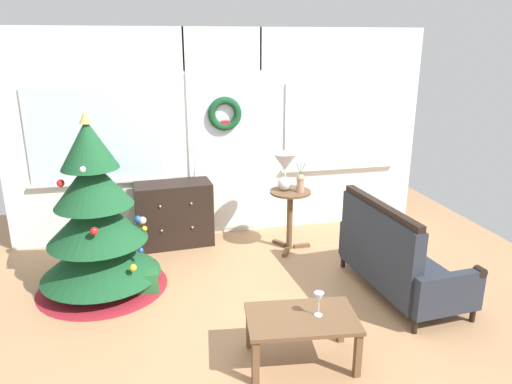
% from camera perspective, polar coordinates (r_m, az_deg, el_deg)
% --- Properties ---
extents(ground_plane, '(6.76, 6.76, 0.00)m').
position_cam_1_polar(ground_plane, '(4.56, 0.99, -14.20)').
color(ground_plane, '#AD7F56').
extents(back_wall_with_door, '(5.20, 0.19, 2.55)m').
position_cam_1_polar(back_wall_with_door, '(6.02, -3.81, 6.84)').
color(back_wall_with_door, white).
rests_on(back_wall_with_door, ground).
extents(christmas_tree, '(1.29, 1.29, 1.79)m').
position_cam_1_polar(christmas_tree, '(4.97, -18.33, -4.05)').
color(christmas_tree, '#4C331E').
rests_on(christmas_tree, ground).
extents(dresser_cabinet, '(0.93, 0.49, 0.78)m').
position_cam_1_polar(dresser_cabinet, '(5.90, -9.68, -2.59)').
color(dresser_cabinet, black).
rests_on(dresser_cabinet, ground).
extents(settee_sofa, '(0.81, 1.49, 0.96)m').
position_cam_1_polar(settee_sofa, '(4.90, 16.06, -7.55)').
color(settee_sofa, black).
rests_on(settee_sofa, ground).
extents(side_table, '(0.50, 0.48, 0.73)m').
position_cam_1_polar(side_table, '(5.66, 4.05, -1.93)').
color(side_table, brown).
rests_on(side_table, ground).
extents(table_lamp, '(0.28, 0.28, 0.44)m').
position_cam_1_polar(table_lamp, '(5.53, 3.44, 3.03)').
color(table_lamp, silver).
rests_on(table_lamp, side_table).
extents(flower_vase, '(0.11, 0.10, 0.35)m').
position_cam_1_polar(flower_vase, '(5.53, 5.29, 1.18)').
color(flower_vase, tan).
rests_on(flower_vase, side_table).
extents(coffee_table, '(0.90, 0.62, 0.40)m').
position_cam_1_polar(coffee_table, '(3.82, 5.44, -15.24)').
color(coffee_table, brown).
rests_on(coffee_table, ground).
extents(wine_glass, '(0.08, 0.08, 0.20)m').
position_cam_1_polar(wine_glass, '(3.74, 7.47, -12.46)').
color(wine_glass, silver).
rests_on(wine_glass, coffee_table).
extents(gift_box, '(0.22, 0.19, 0.22)m').
position_cam_1_polar(gift_box, '(4.98, -12.78, -10.32)').
color(gift_box, '#266633').
rests_on(gift_box, ground).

